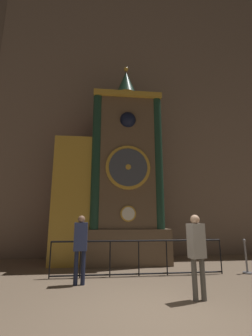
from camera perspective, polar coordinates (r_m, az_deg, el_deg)
ground_plane at (r=4.63m, az=8.00°, el=-33.54°), size 28.00×28.00×0.00m
cathedral_back_wall at (r=12.17m, az=-1.07°, el=18.79°), size 24.00×0.32×15.96m
clock_tower at (r=8.99m, az=-2.81°, el=-2.52°), size 4.35×1.78×8.29m
railing_fence at (r=7.14m, az=3.26°, el=-21.31°), size 5.13×0.05×1.01m
visitor_near at (r=6.31m, az=-11.47°, el=-18.03°), size 0.35×0.23×1.72m
visitor_far at (r=5.34m, az=17.52°, el=-18.72°), size 0.39×0.31×1.73m
stanchion_post at (r=8.35m, az=28.27°, el=-20.29°), size 0.28×0.28×1.01m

